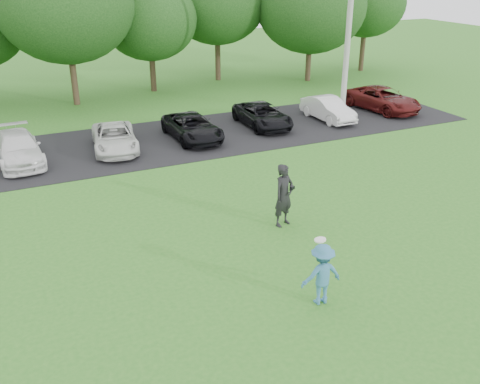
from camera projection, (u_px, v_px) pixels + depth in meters
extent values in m
plane|color=#2D7220|center=(297.00, 288.00, 13.67)|extent=(100.00, 100.00, 0.00)
cube|color=black|center=(153.00, 142.00, 24.46)|extent=(32.00, 6.50, 0.03)
cylinder|color=#A8A7A3|center=(349.00, 20.00, 26.16)|extent=(0.28, 0.28, 9.96)
imported|color=teal|center=(322.00, 274.00, 12.81)|extent=(1.07, 0.67, 1.59)
cylinder|color=white|center=(320.00, 240.00, 12.14)|extent=(0.27, 0.27, 0.08)
imported|color=black|center=(284.00, 195.00, 16.54)|extent=(0.86, 0.70, 2.02)
cube|color=black|center=(292.00, 188.00, 16.34)|extent=(0.17, 0.14, 0.10)
imported|color=white|center=(18.00, 148.00, 21.79)|extent=(1.92, 4.23, 1.20)
imported|color=silver|center=(115.00, 138.00, 23.22)|extent=(2.34, 4.14, 1.09)
imported|color=black|center=(192.00, 127.00, 24.62)|extent=(1.99, 4.13, 1.13)
imported|color=black|center=(262.00, 115.00, 26.52)|extent=(1.96, 4.08, 1.12)
imported|color=silver|center=(328.00, 109.00, 27.54)|extent=(1.33, 3.58, 1.17)
imported|color=#4E1111|center=(383.00, 99.00, 29.29)|extent=(2.64, 4.73, 1.25)
cylinder|color=#38281C|center=(74.00, 81.00, 30.30)|extent=(0.36, 0.36, 2.70)
ellipsoid|color=#214C19|center=(65.00, 4.00, 28.64)|extent=(7.42, 7.42, 6.31)
cylinder|color=#38281C|center=(153.00, 74.00, 33.49)|extent=(0.36, 0.36, 2.20)
ellipsoid|color=#214C19|center=(149.00, 19.00, 32.18)|extent=(5.76, 5.76, 4.90)
cylinder|color=#38281C|center=(218.00, 60.00, 36.48)|extent=(0.36, 0.36, 2.70)
ellipsoid|color=#214C19|center=(217.00, 1.00, 34.95)|extent=(6.50, 6.50, 5.53)
cylinder|color=#38281C|center=(308.00, 64.00, 36.36)|extent=(0.36, 0.36, 2.20)
ellipsoid|color=#214C19|center=(311.00, 5.00, 34.83)|extent=(7.24, 7.24, 6.15)
cylinder|color=#38281C|center=(362.00, 52.00, 39.54)|extent=(0.36, 0.36, 2.70)
ellipsoid|color=#214C19|center=(367.00, 3.00, 38.16)|extent=(5.58, 5.58, 4.74)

